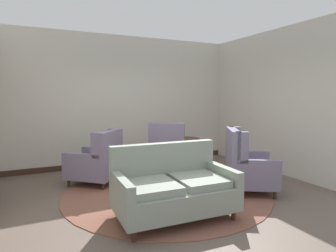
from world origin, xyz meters
name	(u,v)px	position (x,y,z in m)	size (l,w,h in m)	color
ground	(174,198)	(0.00, 0.00, 0.00)	(7.65, 7.65, 0.00)	brown
wall_back	(125,101)	(0.00, 2.64, 1.53)	(5.63, 0.08, 3.07)	beige
wall_right	(267,101)	(2.73, 0.79, 1.53)	(0.08, 3.70, 3.07)	beige
baseboard_back	(127,162)	(0.00, 2.59, 0.06)	(5.47, 0.03, 0.12)	#382319
area_rug	(166,192)	(0.00, 0.30, 0.01)	(3.50, 3.50, 0.01)	brown
coffee_table	(164,169)	(0.01, 0.40, 0.39)	(0.87, 0.87, 0.47)	#382319
porcelain_vase	(164,155)	(0.03, 0.45, 0.62)	(0.17, 0.17, 0.35)	beige
settee	(173,188)	(-0.35, -0.67, 0.41)	(1.61, 0.95, 0.98)	gray
armchair_foreground_right	(168,152)	(0.55, 1.40, 0.45)	(1.09, 1.16, 1.11)	slate
armchair_near_window	(98,162)	(-0.97, 1.27, 0.43)	(1.14, 1.13, 1.03)	slate
armchair_beside_settee	(246,166)	(1.26, -0.26, 0.46)	(1.10, 1.12, 1.09)	slate
side_table	(186,151)	(1.00, 1.39, 0.45)	(0.59, 0.59, 0.73)	#382319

